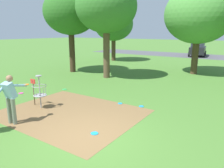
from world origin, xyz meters
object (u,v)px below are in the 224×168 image
frisbee_far_left (21,93)px  tree_near_left (199,15)px  disc_golf_basket (39,90)px  frisbee_by_tee (94,133)px  player_throwing (10,96)px  frisbee_scattered_a (65,89)px  frisbee_mid_grass (141,106)px  tree_mid_right (106,7)px  frisbee_near_basket (10,103)px  tree_mid_left (114,24)px  frisbee_scattered_b (120,103)px  tree_mid_center (70,12)px  parked_car_leftmost (198,49)px

frisbee_far_left → tree_near_left: (6.05, 10.51, 4.26)m
disc_golf_basket → frisbee_by_tee: disc_golf_basket is taller
player_throwing → frisbee_scattered_a: bearing=113.8°
disc_golf_basket → frisbee_mid_grass: bearing=35.4°
tree_mid_right → frisbee_near_basket: bearing=-92.7°
frisbee_mid_grass → tree_mid_left: size_ratio=0.04×
frisbee_near_basket → frisbee_scattered_b: bearing=33.8°
frisbee_scattered_b → tree_mid_center: size_ratio=0.03×
tree_mid_center → parked_car_leftmost: size_ratio=1.41×
player_throwing → tree_mid_left: bearing=111.9°
frisbee_scattered_a → frisbee_far_left: bearing=-125.5°
frisbee_far_left → tree_mid_center: (-2.15, 6.06, 4.51)m
frisbee_far_left → frisbee_by_tee: bearing=-13.4°
disc_golf_basket → frisbee_scattered_a: disc_golf_basket is taller
player_throwing → tree_mid_left: size_ratio=0.30×
frisbee_near_basket → frisbee_far_left: bearing=129.5°
tree_mid_left → tree_mid_right: 9.08m
frisbee_far_left → tree_mid_left: bearing=103.5°
frisbee_scattered_a → tree_near_left: size_ratio=0.04×
disc_golf_basket → tree_near_left: bearing=73.0°
frisbee_by_tee → tree_mid_right: tree_mid_right is taller
tree_near_left → frisbee_far_left: bearing=-119.9°
frisbee_scattered_b → tree_near_left: bearing=84.2°
frisbee_by_tee → tree_mid_center: 11.95m
disc_golf_basket → frisbee_scattered_a: size_ratio=5.59×
frisbee_scattered_b → parked_car_leftmost: bearing=94.7°
frisbee_scattered_a → tree_mid_left: size_ratio=0.04×
frisbee_by_tee → tree_mid_center: bearing=137.4°
disc_golf_basket → frisbee_scattered_b: (2.54, 2.30, -0.74)m
frisbee_scattered_a → frisbee_scattered_b: 3.84m
frisbee_near_basket → tree_near_left: (5.01, 11.76, 4.26)m
frisbee_scattered_a → tree_mid_left: tree_mid_left is taller
frisbee_mid_grass → frisbee_far_left: same height
tree_mid_left → frisbee_far_left: bearing=-76.5°
frisbee_far_left → parked_car_leftmost: 23.57m
frisbee_far_left → parked_car_leftmost: size_ratio=0.06×
frisbee_scattered_a → frisbee_by_tee: bearing=-34.7°
frisbee_scattered_a → tree_near_left: bearing=61.3°
tree_mid_left → parked_car_leftmost: bearing=56.0°
frisbee_far_left → parked_car_leftmost: (3.35, 23.32, 0.91)m
tree_mid_right → parked_car_leftmost: size_ratio=1.45×
frisbee_near_basket → tree_mid_left: (-4.28, 14.79, 3.86)m
frisbee_mid_grass → frisbee_scattered_b: (-0.96, -0.19, 0.00)m
disc_golf_basket → frisbee_near_basket: (-1.55, -0.45, -0.74)m
player_throwing → frisbee_mid_grass: 5.11m
frisbee_scattered_a → tree_mid_center: size_ratio=0.04×
tree_near_left → parked_car_leftmost: bearing=101.9°
frisbee_mid_grass → frisbee_far_left: (-6.09, -1.67, 0.00)m
frisbee_near_basket → tree_mid_center: (-3.19, 7.32, 4.51)m
tree_mid_left → frisbee_scattered_b: bearing=-55.2°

